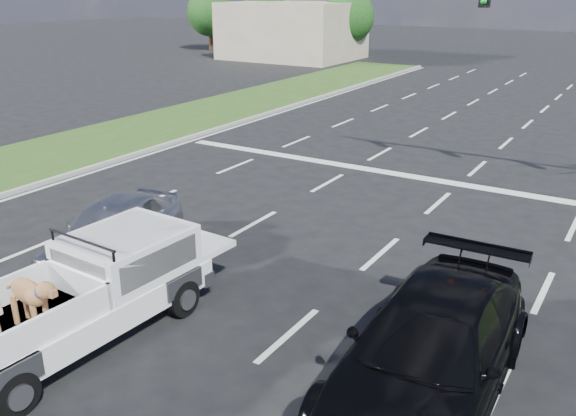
# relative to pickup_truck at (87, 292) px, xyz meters

# --- Properties ---
(ground) EXTENTS (160.00, 160.00, 0.00)m
(ground) POSITION_rel_pickup_truck_xyz_m (1.14, 1.80, -0.85)
(ground) COLOR black
(ground) RESTS_ON ground
(road_markings) EXTENTS (17.75, 60.00, 0.01)m
(road_markings) POSITION_rel_pickup_truck_xyz_m (1.14, 8.37, -0.84)
(road_markings) COLOR silver
(road_markings) RESTS_ON ground
(grass_median_left) EXTENTS (5.00, 60.00, 0.10)m
(grass_median_left) POSITION_rel_pickup_truck_xyz_m (-10.36, 7.80, -0.80)
(grass_median_left) COLOR #234816
(grass_median_left) RESTS_ON ground
(curb_left) EXTENTS (0.15, 60.00, 0.14)m
(curb_left) POSITION_rel_pickup_truck_xyz_m (-7.91, 7.80, -0.78)
(curb_left) COLOR gray
(curb_left) RESTS_ON ground
(building_left) EXTENTS (10.00, 8.00, 4.40)m
(building_left) POSITION_rel_pickup_truck_xyz_m (-18.86, 37.80, 1.35)
(building_left) COLOR #BBAA8F
(building_left) RESTS_ON ground
(tree_far_a) EXTENTS (4.20, 4.20, 5.40)m
(tree_far_a) POSITION_rel_pickup_truck_xyz_m (-28.86, 39.80, 2.44)
(tree_far_a) COLOR #332114
(tree_far_a) RESTS_ON ground
(tree_far_b) EXTENTS (4.20, 4.20, 5.40)m
(tree_far_b) POSITION_rel_pickup_truck_xyz_m (-22.86, 39.80, 2.44)
(tree_far_b) COLOR #332114
(tree_far_b) RESTS_ON ground
(tree_far_c) EXTENTS (4.20, 4.20, 5.40)m
(tree_far_c) POSITION_rel_pickup_truck_xyz_m (-14.86, 39.80, 2.44)
(tree_far_c) COLOR #332114
(tree_far_c) RESTS_ON ground
(pickup_truck) EXTENTS (2.03, 4.96, 1.83)m
(pickup_truck) POSITION_rel_pickup_truck_xyz_m (0.00, 0.00, 0.00)
(pickup_truck) COLOR black
(pickup_truck) RESTS_ON ground
(silver_sedan) EXTENTS (2.48, 4.29, 1.37)m
(silver_sedan) POSITION_rel_pickup_truck_xyz_m (-2.07, 2.49, -0.16)
(silver_sedan) COLOR #B2B3B9
(silver_sedan) RESTS_ON ground
(black_coupe) EXTENTS (2.34, 5.40, 1.55)m
(black_coupe) POSITION_rel_pickup_truck_xyz_m (5.50, 1.50, -0.07)
(black_coupe) COLOR black
(black_coupe) RESTS_ON ground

